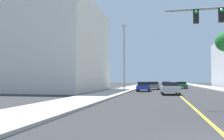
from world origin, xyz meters
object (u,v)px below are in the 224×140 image
at_px(car_gray, 153,85).
at_px(car_blue, 143,86).
at_px(street_lamp, 124,55).
at_px(car_green, 181,85).
at_px(car_black, 166,85).
at_px(car_silver, 170,88).

relative_size(car_gray, car_blue, 1.17).
bearing_deg(street_lamp, car_green, 62.71).
bearing_deg(car_gray, car_green, 43.72).
xyz_separation_m(car_green, car_blue, (-6.20, -12.35, 0.03)).
xyz_separation_m(car_black, car_blue, (-3.48, -14.64, 0.02)).
bearing_deg(car_blue, car_silver, 115.68).
bearing_deg(car_green, car_black, 138.42).
bearing_deg(car_blue, car_green, -117.40).
height_order(street_lamp, car_black, street_lamp).
bearing_deg(car_green, car_gray, -135.03).
xyz_separation_m(car_gray, car_blue, (-1.14, -7.02, 0.01)).
bearing_deg(car_silver, street_lamp, 148.25).
distance_m(car_black, car_blue, 15.04).
bearing_deg(car_gray, street_lamp, -109.77).
height_order(car_gray, car_blue, car_blue).
bearing_deg(street_lamp, car_black, 72.99).
bearing_deg(car_black, car_gray, -109.06).
xyz_separation_m(car_green, car_silver, (-2.66, -19.48, 0.05)).
relative_size(car_green, car_gray, 1.02).
height_order(car_black, car_gray, car_gray).
bearing_deg(car_gray, car_silver, -83.15).
bearing_deg(car_blue, car_gray, -99.99).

